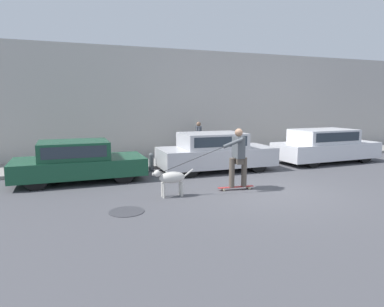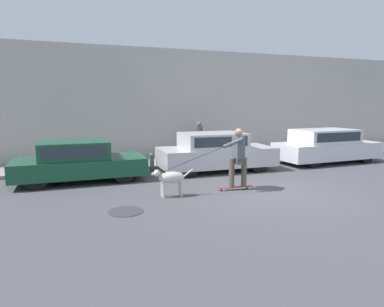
{
  "view_description": "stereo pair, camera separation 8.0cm",
  "coord_description": "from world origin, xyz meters",
  "px_view_note": "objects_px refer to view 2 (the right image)",
  "views": [
    {
      "loc": [
        -5.22,
        -7.92,
        2.44
      ],
      "look_at": [
        -1.64,
        1.47,
        0.95
      ],
      "focal_mm": 32.0,
      "sensor_mm": 36.0,
      "label": 1
    },
    {
      "loc": [
        -5.14,
        -7.94,
        2.44
      ],
      "look_at": [
        -1.64,
        1.47,
        0.95
      ],
      "focal_mm": 32.0,
      "sensor_mm": 36.0,
      "label": 2
    }
  ],
  "objects_px": {
    "dog": "(171,178)",
    "pedestrian_with_bag": "(199,137)",
    "skateboarder": "(238,155)",
    "fire_hydrant": "(152,161)",
    "parked_car_1": "(216,152)",
    "parked_car_2": "(326,146)",
    "parked_car_0": "(79,161)"
  },
  "relations": [
    {
      "from": "pedestrian_with_bag",
      "to": "fire_hydrant",
      "type": "height_order",
      "value": "pedestrian_with_bag"
    },
    {
      "from": "skateboarder",
      "to": "fire_hydrant",
      "type": "relative_size",
      "value": 4.31
    },
    {
      "from": "parked_car_2",
      "to": "dog",
      "type": "distance_m",
      "value": 8.02
    },
    {
      "from": "dog",
      "to": "skateboarder",
      "type": "relative_size",
      "value": 0.39
    },
    {
      "from": "parked_car_0",
      "to": "parked_car_1",
      "type": "relative_size",
      "value": 0.95
    },
    {
      "from": "dog",
      "to": "pedestrian_with_bag",
      "type": "height_order",
      "value": "pedestrian_with_bag"
    },
    {
      "from": "skateboarder",
      "to": "dog",
      "type": "bearing_deg",
      "value": 6.49
    },
    {
      "from": "dog",
      "to": "skateboarder",
      "type": "bearing_deg",
      "value": -177.39
    },
    {
      "from": "parked_car_0",
      "to": "parked_car_1",
      "type": "height_order",
      "value": "parked_car_1"
    },
    {
      "from": "parked_car_1",
      "to": "skateboarder",
      "type": "xyz_separation_m",
      "value": [
        -0.56,
        -2.74,
        0.31
      ]
    },
    {
      "from": "pedestrian_with_bag",
      "to": "fire_hydrant",
      "type": "xyz_separation_m",
      "value": [
        -2.63,
        -1.97,
        -0.6
      ]
    },
    {
      "from": "skateboarder",
      "to": "fire_hydrant",
      "type": "height_order",
      "value": "skateboarder"
    },
    {
      "from": "dog",
      "to": "pedestrian_with_bag",
      "type": "xyz_separation_m",
      "value": [
        2.99,
        5.5,
        0.46
      ]
    },
    {
      "from": "parked_car_2",
      "to": "parked_car_0",
      "type": "bearing_deg",
      "value": 178.41
    },
    {
      "from": "parked_car_1",
      "to": "skateboarder",
      "type": "height_order",
      "value": "skateboarder"
    },
    {
      "from": "parked_car_2",
      "to": "pedestrian_with_bag",
      "type": "relative_size",
      "value": 2.91
    },
    {
      "from": "parked_car_0",
      "to": "parked_car_1",
      "type": "distance_m",
      "value": 4.71
    },
    {
      "from": "parked_car_0",
      "to": "parked_car_2",
      "type": "relative_size",
      "value": 0.9
    },
    {
      "from": "parked_car_1",
      "to": "parked_car_2",
      "type": "distance_m",
      "value": 4.99
    },
    {
      "from": "parked_car_0",
      "to": "parked_car_2",
      "type": "distance_m",
      "value": 9.71
    },
    {
      "from": "fire_hydrant",
      "to": "parked_car_2",
      "type": "bearing_deg",
      "value": -6.01
    },
    {
      "from": "parked_car_0",
      "to": "pedestrian_with_bag",
      "type": "xyz_separation_m",
      "value": [
        5.16,
        2.72,
        0.33
      ]
    },
    {
      "from": "parked_car_1",
      "to": "parked_car_2",
      "type": "height_order",
      "value": "parked_car_1"
    },
    {
      "from": "parked_car_2",
      "to": "fire_hydrant",
      "type": "relative_size",
      "value": 6.66
    },
    {
      "from": "parked_car_1",
      "to": "dog",
      "type": "bearing_deg",
      "value": -130.8
    },
    {
      "from": "skateboarder",
      "to": "pedestrian_with_bag",
      "type": "bearing_deg",
      "value": -94.98
    },
    {
      "from": "fire_hydrant",
      "to": "parked_car_1",
      "type": "bearing_deg",
      "value": -19.02
    },
    {
      "from": "parked_car_0",
      "to": "parked_car_1",
      "type": "xyz_separation_m",
      "value": [
        4.71,
        0.0,
        0.05
      ]
    },
    {
      "from": "skateboarder",
      "to": "pedestrian_with_bag",
      "type": "distance_m",
      "value": 5.56
    },
    {
      "from": "parked_car_1",
      "to": "fire_hydrant",
      "type": "xyz_separation_m",
      "value": [
        -2.18,
        0.75,
        -0.33
      ]
    },
    {
      "from": "parked_car_0",
      "to": "pedestrian_with_bag",
      "type": "height_order",
      "value": "pedestrian_with_bag"
    },
    {
      "from": "skateboarder",
      "to": "fire_hydrant",
      "type": "distance_m",
      "value": 3.9
    }
  ]
}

